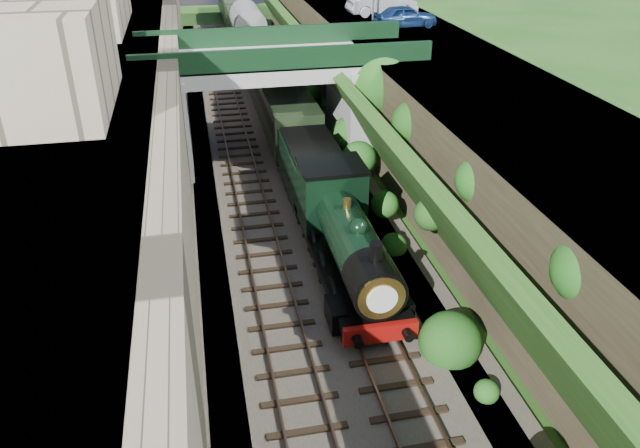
% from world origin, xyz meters
% --- Properties ---
extents(trackbed, '(10.00, 90.00, 0.20)m').
position_xyz_m(trackbed, '(0.00, 20.00, 0.10)').
color(trackbed, '#473F38').
rests_on(trackbed, ground).
extents(retaining_wall, '(1.00, 90.00, 7.00)m').
position_xyz_m(retaining_wall, '(-5.50, 20.00, 3.50)').
color(retaining_wall, '#756B56').
rests_on(retaining_wall, ground).
extents(street_plateau_left, '(6.00, 90.00, 7.00)m').
position_xyz_m(street_plateau_left, '(-9.00, 20.00, 3.50)').
color(street_plateau_left, '#262628').
rests_on(street_plateau_left, ground).
extents(street_plateau_right, '(8.00, 90.00, 6.25)m').
position_xyz_m(street_plateau_right, '(9.50, 20.00, 3.12)').
color(street_plateau_right, '#262628').
rests_on(street_plateau_right, ground).
extents(embankment_slope, '(4.91, 90.00, 6.60)m').
position_xyz_m(embankment_slope, '(4.97, 17.71, 2.70)').
color(embankment_slope, '#1E4714').
rests_on(embankment_slope, ground).
extents(track_left, '(2.50, 90.00, 0.20)m').
position_xyz_m(track_left, '(-2.00, 20.00, 0.25)').
color(track_left, black).
rests_on(track_left, trackbed).
extents(track_right, '(2.50, 90.00, 0.20)m').
position_xyz_m(track_right, '(1.20, 20.00, 0.25)').
color(track_right, black).
rests_on(track_right, trackbed).
extents(road_bridge, '(16.00, 6.40, 7.25)m').
position_xyz_m(road_bridge, '(0.94, 24.00, 4.08)').
color(road_bridge, gray).
rests_on(road_bridge, ground).
extents(building_near, '(4.00, 8.00, 4.00)m').
position_xyz_m(building_near, '(-9.50, 14.00, 9.00)').
color(building_near, gray).
rests_on(building_near, street_plateau_left).
extents(tree, '(3.60, 3.80, 6.60)m').
position_xyz_m(tree, '(5.91, 21.69, 4.65)').
color(tree, black).
rests_on(tree, ground).
extents(car_blue, '(4.41, 2.14, 1.45)m').
position_xyz_m(car_blue, '(9.90, 29.68, 6.98)').
color(car_blue, navy).
rests_on(car_blue, street_plateau_right).
extents(car_silver, '(5.18, 2.06, 1.68)m').
position_xyz_m(car_silver, '(9.68, 34.37, 7.09)').
color(car_silver, '#A5A5A9').
rests_on(car_silver, street_plateau_right).
extents(locomotive, '(3.10, 10.23, 3.83)m').
position_xyz_m(locomotive, '(1.20, 10.14, 1.89)').
color(locomotive, black).
rests_on(locomotive, trackbed).
extents(tender, '(2.70, 6.00, 3.05)m').
position_xyz_m(tender, '(1.20, 17.51, 1.62)').
color(tender, black).
rests_on(tender, trackbed).
extents(coach_front, '(2.90, 18.00, 3.70)m').
position_xyz_m(coach_front, '(1.20, 30.11, 2.05)').
color(coach_front, black).
rests_on(coach_front, trackbed).
extents(coach_middle, '(2.90, 18.00, 3.70)m').
position_xyz_m(coach_middle, '(1.20, 48.91, 2.05)').
color(coach_middle, black).
rests_on(coach_middle, trackbed).
extents(coach_rear, '(2.90, 18.00, 3.70)m').
position_xyz_m(coach_rear, '(1.20, 67.71, 2.05)').
color(coach_rear, black).
rests_on(coach_rear, trackbed).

